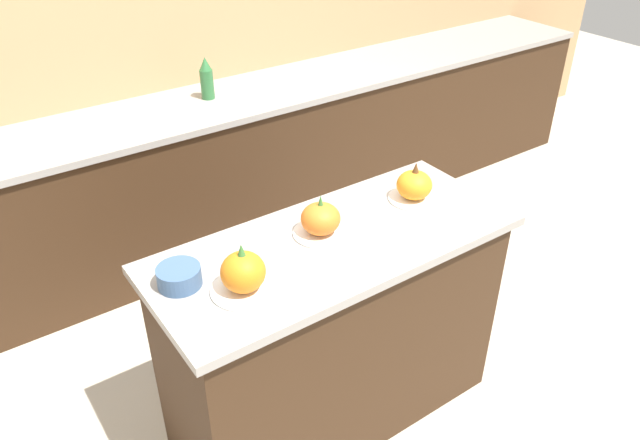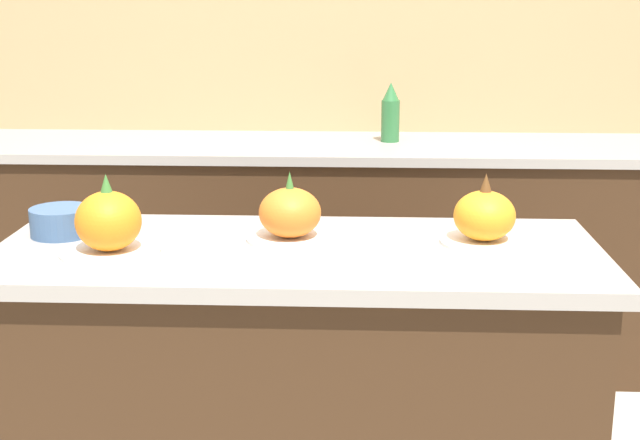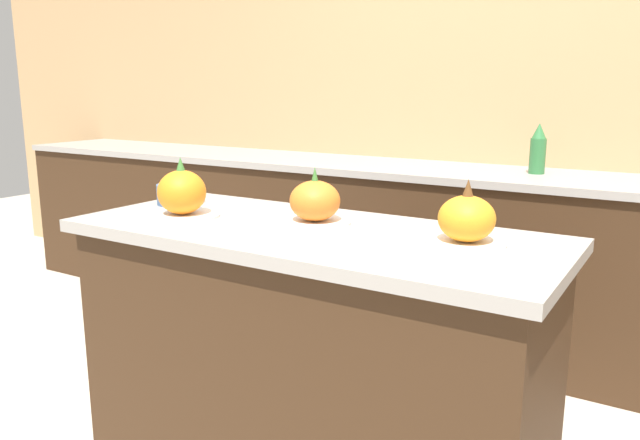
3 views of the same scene
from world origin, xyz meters
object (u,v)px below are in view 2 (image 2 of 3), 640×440
object	(u,v)px
pumpkin_cake_right	(484,218)
bottle_tall	(390,113)
pumpkin_cake_left	(109,224)
mixing_bowl	(61,222)
pumpkin_cake_center	(290,216)

from	to	relation	value
pumpkin_cake_right	bottle_tall	xyz separation A→B (m)	(-0.17, 1.47, 0.04)
pumpkin_cake_left	pumpkin_cake_right	distance (m)	0.84
bottle_tall	mixing_bowl	size ratio (longest dim) A/B	1.59
pumpkin_cake_left	mixing_bowl	xyz separation A→B (m)	(-0.16, 0.15, -0.03)
mixing_bowl	pumpkin_cake_right	bearing A→B (deg)	-1.43
pumpkin_cake_right	bottle_tall	world-z (taller)	bottle_tall
pumpkin_cake_left	bottle_tall	distance (m)	1.73
pumpkin_cake_left	pumpkin_cake_center	size ratio (longest dim) A/B	1.08
pumpkin_cake_center	mixing_bowl	bearing A→B (deg)	178.15
mixing_bowl	pumpkin_cake_left	bearing A→B (deg)	-43.08
bottle_tall	pumpkin_cake_center	bearing A→B (deg)	-100.61
pumpkin_cake_center	bottle_tall	size ratio (longest dim) A/B	0.89
pumpkin_cake_left	mixing_bowl	bearing A→B (deg)	136.92
pumpkin_cake_left	mixing_bowl	world-z (taller)	pumpkin_cake_left
pumpkin_cake_center	bottle_tall	world-z (taller)	bottle_tall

